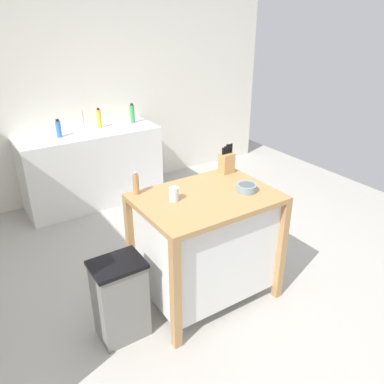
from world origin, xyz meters
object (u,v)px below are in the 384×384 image
Objects in this scene: bowl_stoneware_deep at (247,188)px; drinking_cup at (174,194)px; sink_faucet at (83,120)px; bottle_spray_cleaner at (99,118)px; trash_bin at (120,299)px; kitchen_island at (206,242)px; bottle_hand_soap at (59,129)px; bottle_dish_soap at (132,114)px; knife_block at (227,162)px; pepper_grinder at (136,183)px.

bowl_stoneware_deep is 1.50× the size of drinking_cup.
bottle_spray_cleaner reaches higher than sink_faucet.
drinking_cup is 2.21m from bottle_spray_cleaner.
sink_faucet is at bearing 165.00° from bottle_spray_cleaner.
drinking_cup reaches higher than trash_bin.
kitchen_island is 2.25m from bottle_hand_soap.
bottle_hand_soap is (-0.51, -0.12, -0.02)m from bottle_spray_cleaner.
kitchen_island is at bearing -14.78° from drinking_cup.
bottle_dish_soap is (0.60, -0.08, 0.00)m from sink_faucet.
drinking_cup is (-0.24, 0.06, 0.46)m from kitchen_island.
bottle_hand_soap is (-0.87, 1.87, -0.03)m from knife_block.
kitchen_island is 0.69m from knife_block.
bottle_dish_soap is at bearing -7.41° from sink_faucet.
sink_faucet is 1.09× the size of bottle_hand_soap.
bottle_hand_soap is at bearing -153.31° from sink_faucet.
kitchen_island is 4.44× the size of bottle_spray_cleaner.
bottle_hand_soap is 0.93m from bottle_dish_soap.
bottle_spray_cleaner is at bearing 96.33° from bowl_stoneware_deep.
bottle_dish_soap is at bearing 5.46° from bottle_hand_soap.
bottle_dish_soap is (0.45, 2.23, 0.49)m from kitchen_island.
sink_faucet is 0.94× the size of bottle_spray_cleaner.
sink_faucet is (0.10, 2.24, 0.03)m from drinking_cup.
bottle_hand_soap is (-0.77, 2.24, 0.03)m from bowl_stoneware_deep.
bottle_hand_soap is at bearing 115.05° from knife_block.
kitchen_island is 5.61× the size of pepper_grinder.
bottle_spray_cleaner is (0.18, -0.05, -0.00)m from sink_faucet.
kitchen_island is 2.33m from bottle_dish_soap.
bowl_stoneware_deep is at bearing -79.59° from sink_faucet.
trash_bin is at bearing -118.12° from bottle_dish_soap.
bowl_stoneware_deep is 2.38m from bottle_spray_cleaner.
pepper_grinder is 0.29× the size of trash_bin.
trash_bin is at bearing 175.99° from bowl_stoneware_deep.
knife_block is at bearing 14.75° from trash_bin.
bottle_dish_soap is at bearing -4.00° from bottle_spray_cleaner.
sink_faucet is (-0.54, 2.03, -0.01)m from knife_block.
bottle_dish_soap is at bearing 86.24° from bowl_stoneware_deep.
pepper_grinder is (-0.72, 0.42, 0.06)m from bowl_stoneware_deep.
pepper_grinder reaches higher than bowl_stoneware_deep.
kitchen_island reaches higher than trash_bin.
pepper_grinder reaches higher than trash_bin.
knife_block is at bearing -75.07° from sink_faucet.
bottle_spray_cleaner is at bearing 82.76° from drinking_cup.
bottle_dish_soap reaches higher than bottle_spray_cleaner.
knife_block reaches higher than bottle_spray_cleaner.
pepper_grinder reaches higher than kitchen_island.
knife_block is 1.03× the size of bottle_dish_soap.
sink_faucet is at bearing 104.93° from knife_block.
knife_block reaches higher than kitchen_island.
pepper_grinder is at bearing -103.21° from bottle_spray_cleaner.
pepper_grinder reaches higher than drinking_cup.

